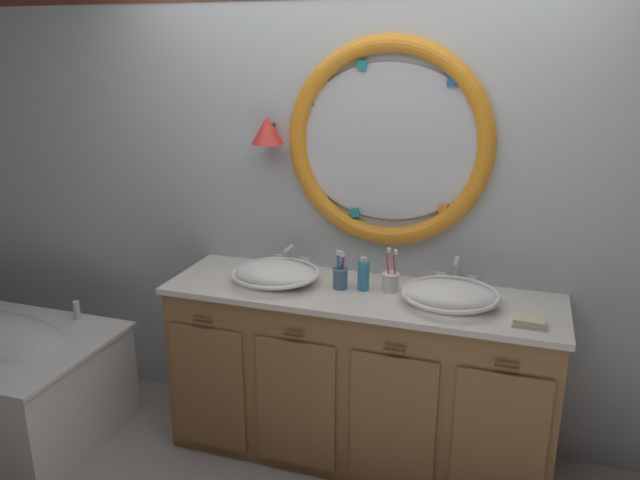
# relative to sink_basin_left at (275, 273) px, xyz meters

# --- Properties ---
(ground_plane) EXTENTS (14.00, 14.00, 0.00)m
(ground_plane) POSITION_rel_sink_basin_left_xyz_m (0.35, -0.25, -0.96)
(ground_plane) COLOR gray
(back_wall_assembly) EXTENTS (6.40, 0.26, 2.60)m
(back_wall_assembly) POSITION_rel_sink_basin_left_xyz_m (0.36, 0.34, 0.36)
(back_wall_assembly) COLOR silver
(back_wall_assembly) RESTS_ON ground_plane
(vanity_counter) EXTENTS (1.94, 0.59, 0.91)m
(vanity_counter) POSITION_rel_sink_basin_left_xyz_m (0.44, 0.03, -0.51)
(vanity_counter) COLOR olive
(vanity_counter) RESTS_ON ground_plane
(sink_basin_left) EXTENTS (0.45, 0.45, 0.11)m
(sink_basin_left) POSITION_rel_sink_basin_left_xyz_m (0.00, 0.00, 0.00)
(sink_basin_left) COLOR white
(sink_basin_left) RESTS_ON vanity_counter
(sink_basin_right) EXTENTS (0.45, 0.45, 0.10)m
(sink_basin_right) POSITION_rel_sink_basin_left_xyz_m (0.87, 0.00, -0.00)
(sink_basin_right) COLOR white
(sink_basin_right) RESTS_ON vanity_counter
(faucet_set_left) EXTENTS (0.21, 0.12, 0.14)m
(faucet_set_left) POSITION_rel_sink_basin_left_xyz_m (0.00, 0.22, -0.00)
(faucet_set_left) COLOR silver
(faucet_set_left) RESTS_ON vanity_counter
(faucet_set_right) EXTENTS (0.21, 0.12, 0.17)m
(faucet_set_right) POSITION_rel_sink_basin_left_xyz_m (0.87, 0.22, 0.01)
(faucet_set_right) COLOR silver
(faucet_set_right) RESTS_ON vanity_counter
(toothbrush_holder_left) EXTENTS (0.08, 0.08, 0.20)m
(toothbrush_holder_left) POSITION_rel_sink_basin_left_xyz_m (0.33, 0.03, 0.01)
(toothbrush_holder_left) COLOR slate
(toothbrush_holder_left) RESTS_ON vanity_counter
(toothbrush_holder_right) EXTENTS (0.09, 0.09, 0.22)m
(toothbrush_holder_right) POSITION_rel_sink_basin_left_xyz_m (0.57, 0.08, -0.00)
(toothbrush_holder_right) COLOR white
(toothbrush_holder_right) RESTS_ON vanity_counter
(soap_dispenser) EXTENTS (0.06, 0.07, 0.18)m
(soap_dispenser) POSITION_rel_sink_basin_left_xyz_m (0.44, 0.05, 0.02)
(soap_dispenser) COLOR #388EBC
(soap_dispenser) RESTS_ON vanity_counter
(folded_hand_towel) EXTENTS (0.14, 0.11, 0.03)m
(folded_hand_towel) POSITION_rel_sink_basin_left_xyz_m (1.22, -0.12, -0.04)
(folded_hand_towel) COLOR beige
(folded_hand_towel) RESTS_ON vanity_counter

